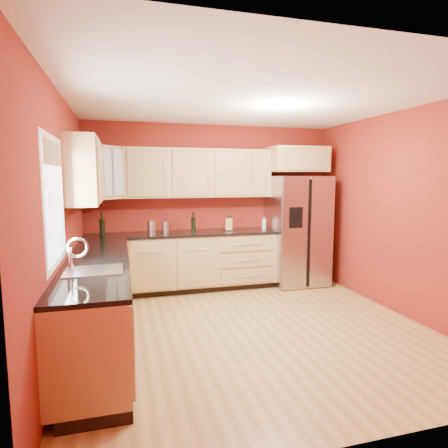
# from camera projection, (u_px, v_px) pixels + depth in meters

# --- Properties ---
(floor) EXTENTS (4.00, 4.00, 0.00)m
(floor) POSITION_uv_depth(u_px,v_px,m) (252.00, 328.00, 4.38)
(floor) COLOR olive
(floor) RESTS_ON ground
(ceiling) EXTENTS (4.00, 4.00, 0.00)m
(ceiling) POSITION_uv_depth(u_px,v_px,m) (255.00, 99.00, 4.06)
(ceiling) COLOR white
(ceiling) RESTS_ON wall_back
(wall_back) EXTENTS (4.00, 0.04, 2.60)m
(wall_back) POSITION_uv_depth(u_px,v_px,m) (212.00, 206.00, 6.13)
(wall_back) COLOR maroon
(wall_back) RESTS_ON floor
(wall_front) EXTENTS (4.00, 0.04, 2.60)m
(wall_front) POSITION_uv_depth(u_px,v_px,m) (364.00, 251.00, 2.31)
(wall_front) COLOR maroon
(wall_front) RESTS_ON floor
(wall_left) EXTENTS (0.04, 4.00, 2.60)m
(wall_left) POSITION_uv_depth(u_px,v_px,m) (63.00, 224.00, 3.69)
(wall_left) COLOR maroon
(wall_left) RESTS_ON floor
(wall_right) EXTENTS (0.04, 4.00, 2.60)m
(wall_right) POSITION_uv_depth(u_px,v_px,m) (402.00, 214.00, 4.75)
(wall_right) COLOR maroon
(wall_right) RESTS_ON floor
(base_cabinets_back) EXTENTS (2.90, 0.60, 0.88)m
(base_cabinets_back) POSITION_uv_depth(u_px,v_px,m) (182.00, 263.00, 5.81)
(base_cabinets_back) COLOR tan
(base_cabinets_back) RESTS_ON floor
(base_cabinets_left) EXTENTS (0.60, 2.80, 0.88)m
(base_cabinets_left) POSITION_uv_depth(u_px,v_px,m) (98.00, 305.00, 3.88)
(base_cabinets_left) COLOR tan
(base_cabinets_left) RESTS_ON floor
(countertop_back) EXTENTS (2.90, 0.62, 0.04)m
(countertop_back) POSITION_uv_depth(u_px,v_px,m) (182.00, 234.00, 5.74)
(countertop_back) COLOR black
(countertop_back) RESTS_ON base_cabinets_back
(countertop_left) EXTENTS (0.62, 2.80, 0.04)m
(countertop_left) POSITION_uv_depth(u_px,v_px,m) (97.00, 261.00, 3.82)
(countertop_left) COLOR black
(countertop_left) RESTS_ON base_cabinets_left
(upper_cabinets_back) EXTENTS (2.30, 0.33, 0.75)m
(upper_cabinets_back) POSITION_uv_depth(u_px,v_px,m) (199.00, 173.00, 5.85)
(upper_cabinets_back) COLOR tan
(upper_cabinets_back) RESTS_ON wall_back
(upper_cabinets_left) EXTENTS (0.33, 1.35, 0.75)m
(upper_cabinets_left) POSITION_uv_depth(u_px,v_px,m) (85.00, 171.00, 4.37)
(upper_cabinets_left) COLOR tan
(upper_cabinets_left) RESTS_ON wall_left
(corner_upper_cabinet) EXTENTS (0.67, 0.67, 0.75)m
(corner_upper_cabinet) POSITION_uv_depth(u_px,v_px,m) (103.00, 173.00, 5.32)
(corner_upper_cabinet) COLOR tan
(corner_upper_cabinet) RESTS_ON wall_back
(over_fridge_cabinet) EXTENTS (0.92, 0.60, 0.40)m
(over_fridge_cabinet) POSITION_uv_depth(u_px,v_px,m) (296.00, 160.00, 6.11)
(over_fridge_cabinet) COLOR tan
(over_fridge_cabinet) RESTS_ON wall_back
(refrigerator) EXTENTS (0.90, 0.75, 1.78)m
(refrigerator) POSITION_uv_depth(u_px,v_px,m) (297.00, 230.00, 6.18)
(refrigerator) COLOR silver
(refrigerator) RESTS_ON floor
(window) EXTENTS (0.03, 0.90, 1.00)m
(window) POSITION_uv_depth(u_px,v_px,m) (55.00, 201.00, 3.19)
(window) COLOR white
(window) RESTS_ON wall_left
(sink_faucet) EXTENTS (0.50, 0.42, 0.30)m
(sink_faucet) POSITION_uv_depth(u_px,v_px,m) (93.00, 255.00, 3.32)
(sink_faucet) COLOR white
(sink_faucet) RESTS_ON countertop_left
(canister_left) EXTENTS (0.13, 0.13, 0.17)m
(canister_left) POSITION_uv_depth(u_px,v_px,m) (166.00, 227.00, 5.66)
(canister_left) COLOR silver
(canister_left) RESTS_ON countertop_back
(canister_right) EXTENTS (0.15, 0.15, 0.20)m
(canister_right) POSITION_uv_depth(u_px,v_px,m) (152.00, 227.00, 5.56)
(canister_right) COLOR silver
(canister_right) RESTS_ON countertop_back
(wine_bottle_a) EXTENTS (0.08, 0.08, 0.34)m
(wine_bottle_a) POSITION_uv_depth(u_px,v_px,m) (102.00, 224.00, 5.36)
(wine_bottle_a) COLOR black
(wine_bottle_a) RESTS_ON countertop_back
(wine_bottle_b) EXTENTS (0.08, 0.08, 0.31)m
(wine_bottle_b) POSITION_uv_depth(u_px,v_px,m) (193.00, 222.00, 5.78)
(wine_bottle_b) COLOR black
(wine_bottle_b) RESTS_ON countertop_back
(knife_block) EXTENTS (0.12, 0.12, 0.19)m
(knife_block) POSITION_uv_depth(u_px,v_px,m) (229.00, 224.00, 5.96)
(knife_block) COLOR #A78951
(knife_block) RESTS_ON countertop_back
(soap_dispenser) EXTENTS (0.08, 0.08, 0.21)m
(soap_dispenser) POSITION_uv_depth(u_px,v_px,m) (264.00, 223.00, 6.10)
(soap_dispenser) COLOR white
(soap_dispenser) RESTS_ON countertop_back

